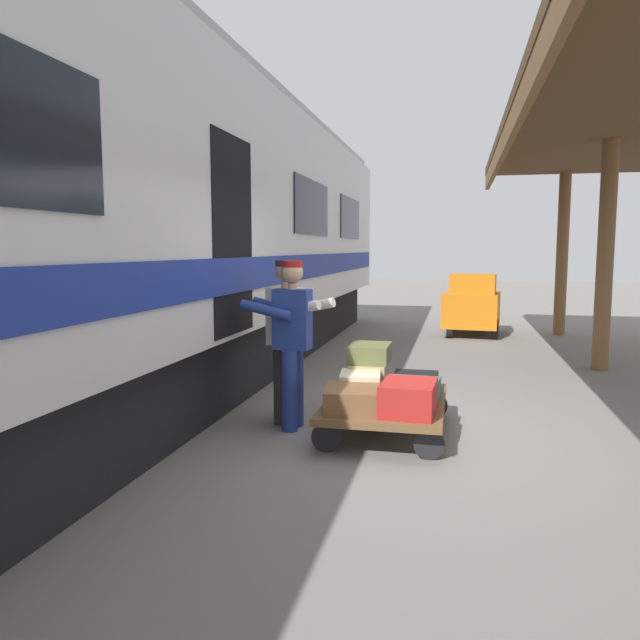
% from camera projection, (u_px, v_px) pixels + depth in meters
% --- Properties ---
extents(ground_plane, '(60.00, 60.00, 0.00)m').
position_uv_depth(ground_plane, '(425.00, 435.00, 6.04)').
color(ground_plane, slate).
extents(train_car, '(3.02, 19.73, 4.00)m').
position_uv_depth(train_car, '(100.00, 226.00, 6.55)').
color(train_car, silver).
rests_on(train_car, ground_plane).
extents(luggage_cart, '(1.18, 1.71, 0.34)m').
position_uv_depth(luggage_cart, '(386.00, 405.00, 6.09)').
color(luggage_cart, brown).
rests_on(luggage_cart, ground_plane).
extents(suitcase_cream_canvas, '(0.45, 0.51, 0.26)m').
position_uv_depth(suitcase_cream_canvas, '(360.00, 386.00, 6.12)').
color(suitcase_cream_canvas, beige).
rests_on(suitcase_cream_canvas, luggage_cart).
extents(suitcase_red_plastic, '(0.50, 0.63, 0.29)m').
position_uv_depth(suitcase_red_plastic, '(409.00, 398.00, 5.55)').
color(suitcase_red_plastic, '#AD231E').
rests_on(suitcase_red_plastic, luggage_cart).
extents(suitcase_black_hardshell, '(0.46, 0.46, 0.18)m').
position_uv_depth(suitcase_black_hardshell, '(415.00, 382.00, 6.47)').
color(suitcase_black_hardshell, black).
rests_on(suitcase_black_hardshell, luggage_cart).
extents(suitcase_tan_vintage, '(0.43, 0.61, 0.27)m').
position_uv_depth(suitcase_tan_vintage, '(367.00, 375.00, 6.58)').
color(suitcase_tan_vintage, tan).
rests_on(suitcase_tan_vintage, luggage_cart).
extents(suitcase_brown_leather, '(0.55, 0.63, 0.21)m').
position_uv_depth(suitcase_brown_leather, '(352.00, 399.00, 5.67)').
color(suitcase_brown_leather, brown).
rests_on(suitcase_brown_leather, luggage_cart).
extents(suitcase_teal_softside, '(0.54, 0.49, 0.21)m').
position_uv_depth(suitcase_teal_softside, '(412.00, 390.00, 6.01)').
color(suitcase_teal_softside, '#1E666B').
rests_on(suitcase_teal_softside, luggage_cart).
extents(suitcase_olive_duffel, '(0.42, 0.52, 0.19)m').
position_uv_depth(suitcase_olive_duffel, '(370.00, 353.00, 6.58)').
color(suitcase_olive_duffel, brown).
rests_on(suitcase_olive_duffel, suitcase_tan_vintage).
extents(porter_in_overalls, '(0.68, 0.45, 1.70)m').
position_uv_depth(porter_in_overalls, '(291.00, 338.00, 6.18)').
color(porter_in_overalls, navy).
rests_on(porter_in_overalls, ground_plane).
extents(porter_by_door, '(0.73, 0.54, 1.70)m').
position_uv_depth(porter_by_door, '(288.00, 335.00, 6.42)').
color(porter_by_door, '#332D28').
rests_on(porter_by_door, ground_plane).
extents(baggage_tug, '(1.26, 1.80, 1.30)m').
position_uv_depth(baggage_tug, '(472.00, 306.00, 12.99)').
color(baggage_tug, orange).
rests_on(baggage_tug, ground_plane).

